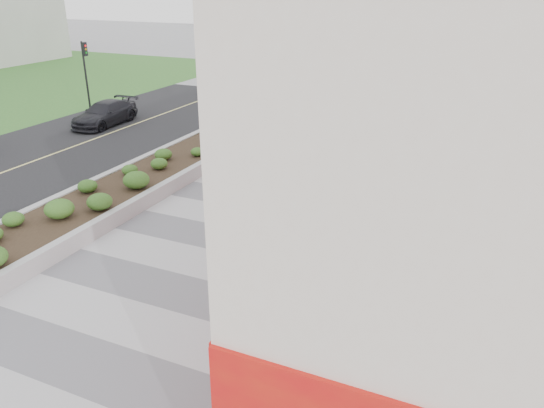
{
  "coord_description": "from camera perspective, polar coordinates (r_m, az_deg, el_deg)",
  "views": [
    {
      "loc": [
        7.17,
        -8.01,
        7.56
      ],
      "look_at": [
        0.91,
        5.85,
        1.1
      ],
      "focal_mm": 35.0,
      "sensor_mm": 36.0,
      "label": 1
    }
  ],
  "objects": [
    {
      "name": "street",
      "position": [
        25.5,
        -26.34,
        3.32
      ],
      "size": [
        10.0,
        40.0,
        0.0
      ],
      "primitive_type": "cube",
      "color": "black",
      "rests_on": "ground"
    },
    {
      "name": "skateboarder",
      "position": [
        15.48,
        1.38,
        -3.01
      ],
      "size": [
        0.57,
        0.74,
        1.52
      ],
      "rotation": [
        0.0,
        0.0,
        0.13
      ],
      "color": "beige",
      "rests_on": "ground"
    },
    {
      "name": "traffic_signal_near",
      "position": [
        29.69,
        -5.22,
        13.62
      ],
      "size": [
        0.33,
        0.28,
        4.2
      ],
      "color": "black",
      "rests_on": "ground"
    },
    {
      "name": "manhole_cover",
      "position": [
        14.93,
        -6.0,
        -7.53
      ],
      "size": [
        0.44,
        0.44,
        0.01
      ],
      "primitive_type": "cylinder",
      "color": "#595654",
      "rests_on": "ground"
    },
    {
      "name": "building",
      "position": [
        17.37,
        23.43,
        9.24
      ],
      "size": [
        6.04,
        24.08,
        8.0
      ],
      "color": "beige",
      "rests_on": "ground"
    },
    {
      "name": "ground",
      "position": [
        13.14,
        -14.64,
        -12.96
      ],
      "size": [
        160.0,
        160.0,
        0.0
      ],
      "primitive_type": "plane",
      "color": "gray",
      "rests_on": "ground"
    },
    {
      "name": "traffic_signal_far",
      "position": [
        34.72,
        -19.43,
        13.82
      ],
      "size": [
        0.33,
        0.28,
        4.2
      ],
      "color": "black",
      "rests_on": "ground"
    },
    {
      "name": "walkway",
      "position": [
        15.16,
        -7.65,
        -7.11
      ],
      "size": [
        8.0,
        36.0,
        0.01
      ],
      "primitive_type": "cube",
      "color": "#A8A8AD",
      "rests_on": "ground"
    },
    {
      "name": "car_dark",
      "position": [
        31.47,
        -17.54,
        9.26
      ],
      "size": [
        2.0,
        4.51,
        1.29
      ],
      "primitive_type": "imported",
      "rotation": [
        0.0,
        0.0,
        0.05
      ],
      "color": "black",
      "rests_on": "ground"
    },
    {
      "name": "planter",
      "position": [
        20.9,
        -14.9,
        2.24
      ],
      "size": [
        3.0,
        18.0,
        0.9
      ],
      "color": "#9E9EA0",
      "rests_on": "ground"
    }
  ]
}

